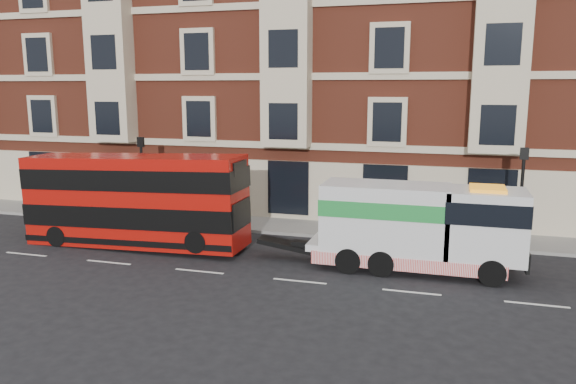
{
  "coord_description": "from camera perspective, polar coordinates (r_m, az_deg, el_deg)",
  "views": [
    {
      "loc": [
        9.05,
        -18.85,
        6.96
      ],
      "look_at": [
        2.39,
        4.0,
        2.51
      ],
      "focal_mm": 35.0,
      "sensor_mm": 36.0,
      "label": 1
    }
  ],
  "objects": [
    {
      "name": "lamp_post_east",
      "position": [
        25.58,
        22.63,
        0.12
      ],
      "size": [
        0.35,
        0.15,
        4.35
      ],
      "color": "black",
      "rests_on": "sidewalk"
    },
    {
      "name": "victorian_terrace",
      "position": [
        35.05,
        2.15,
        15.66
      ],
      "size": [
        45.0,
        12.0,
        20.4
      ],
      "color": "maroon",
      "rests_on": "ground"
    },
    {
      "name": "lamp_post_west",
      "position": [
        29.53,
        -14.59,
        1.9
      ],
      "size": [
        0.35,
        0.15,
        4.35
      ],
      "color": "black",
      "rests_on": "sidewalk"
    },
    {
      "name": "sidewalk",
      "position": [
        28.69,
        -2.63,
        -3.31
      ],
      "size": [
        90.0,
        3.0,
        0.15
      ],
      "primitive_type": "cube",
      "color": "slate",
      "rests_on": "ground"
    },
    {
      "name": "pedestrian",
      "position": [
        33.15,
        -23.33,
        -0.55
      ],
      "size": [
        0.78,
        0.66,
        1.81
      ],
      "primitive_type": "imported",
      "rotation": [
        0.0,
        0.0,
        -0.41
      ],
      "color": "#1C1A34",
      "rests_on": "sidewalk"
    },
    {
      "name": "tow_truck",
      "position": [
        21.93,
        12.77,
        -3.39
      ],
      "size": [
        7.99,
        2.36,
        3.33
      ],
      "color": "silver",
      "rests_on": "ground"
    },
    {
      "name": "ground",
      "position": [
        22.03,
        -8.99,
        -7.97
      ],
      "size": [
        120.0,
        120.0,
        0.0
      ],
      "primitive_type": "plane",
      "color": "black",
      "rests_on": "ground"
    },
    {
      "name": "double_decker_bus",
      "position": [
        25.5,
        -15.31,
        -0.69
      ],
      "size": [
        9.99,
        2.29,
        4.04
      ],
      "color": "#A40E09",
      "rests_on": "ground"
    }
  ]
}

